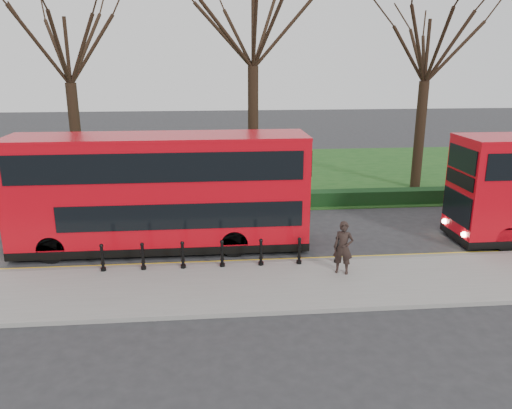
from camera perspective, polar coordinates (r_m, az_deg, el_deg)
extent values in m
plane|color=#28282B|center=(20.26, -3.50, -5.93)|extent=(120.00, 120.00, 0.00)
cube|color=gray|center=(17.48, -3.17, -9.40)|extent=(60.00, 4.00, 0.15)
cube|color=slate|center=(19.30, -3.41, -6.84)|extent=(60.00, 0.25, 0.16)
cube|color=#184517|center=(34.60, -4.35, 3.51)|extent=(60.00, 18.00, 0.06)
cube|color=black|center=(26.56, -4.01, 0.40)|extent=(60.00, 0.90, 0.80)
cube|color=yellow|center=(19.61, -3.43, -6.68)|extent=(60.00, 0.10, 0.01)
cube|color=yellow|center=(19.79, -3.46, -6.46)|extent=(60.00, 0.10, 0.01)
cylinder|color=black|center=(30.04, -19.83, 6.82)|extent=(0.60, 0.60, 6.42)
cylinder|color=black|center=(29.14, -0.33, 8.37)|extent=(0.60, 0.60, 7.28)
cylinder|color=black|center=(31.67, 18.17, 7.42)|extent=(0.60, 0.60, 6.43)
cylinder|color=black|center=(19.18, -17.15, -5.87)|extent=(0.15, 0.15, 1.00)
cylinder|color=black|center=(18.93, -12.80, -5.83)|extent=(0.15, 0.15, 1.00)
cylinder|color=black|center=(18.79, -8.37, -5.76)|extent=(0.15, 0.15, 1.00)
cylinder|color=black|center=(18.76, -3.89, -5.66)|extent=(0.15, 0.15, 1.00)
cylinder|color=black|center=(18.84, 0.57, -5.52)|extent=(0.15, 0.15, 1.00)
cylinder|color=black|center=(19.04, 4.96, -5.35)|extent=(0.15, 0.15, 1.00)
cylinder|color=black|center=(19.34, 9.24, -5.15)|extent=(0.15, 0.15, 1.00)
cube|color=red|center=(20.69, -10.82, 1.76)|extent=(11.87, 2.70, 4.37)
cube|color=black|center=(21.35, -10.51, -4.07)|extent=(11.89, 2.72, 0.32)
cube|color=black|center=(19.53, -8.54, -1.38)|extent=(9.50, 0.04, 1.03)
cube|color=black|center=(19.11, -11.37, 4.11)|extent=(11.22, 0.04, 1.13)
cube|color=black|center=(22.01, -26.50, 2.13)|extent=(0.06, 2.37, 0.59)
cylinder|color=black|center=(21.02, -22.35, -4.77)|extent=(1.08, 0.32, 1.08)
cylinder|color=black|center=(23.16, -20.72, -2.68)|extent=(1.08, 0.32, 1.08)
cylinder|color=black|center=(20.08, -2.50, -4.46)|extent=(1.08, 0.32, 1.08)
cylinder|color=black|center=(22.32, -2.81, -2.31)|extent=(1.08, 0.32, 1.08)
cube|color=black|center=(22.57, 22.28, 2.67)|extent=(0.06, 2.29, 0.57)
cylinder|color=black|center=(23.05, 26.67, -3.53)|extent=(1.04, 0.31, 1.04)
cylinder|color=black|center=(24.91, 23.98, -1.80)|extent=(1.04, 0.31, 1.04)
imported|color=black|center=(18.28, 9.95, -4.88)|extent=(0.84, 0.71, 1.95)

